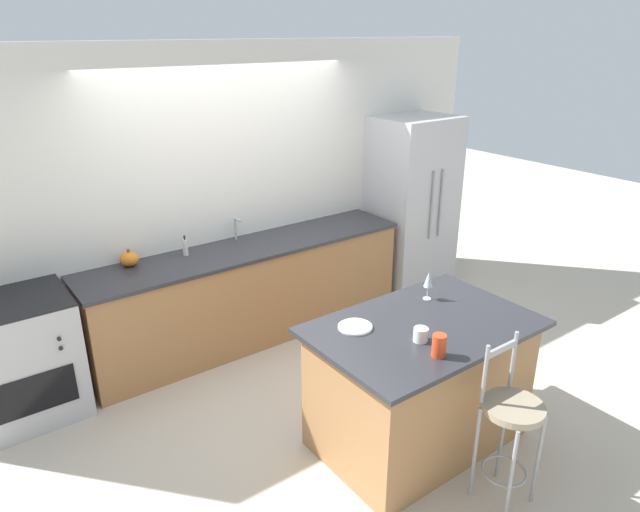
{
  "coord_description": "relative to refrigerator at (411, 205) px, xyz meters",
  "views": [
    {
      "loc": [
        -2.35,
        -3.96,
        2.79
      ],
      "look_at": [
        0.08,
        -0.63,
        1.13
      ],
      "focal_mm": 32.0,
      "sensor_mm": 36.0,
      "label": 1
    }
  ],
  "objects": [
    {
      "name": "ground_plane",
      "position": [
        -2.04,
        -0.33,
        -0.97
      ],
      "size": [
        18.0,
        18.0,
        0.0
      ],
      "primitive_type": "plane",
      "color": "beige"
    },
    {
      "name": "wall_back",
      "position": [
        -2.04,
        0.37,
        0.38
      ],
      "size": [
        6.0,
        0.07,
        2.7
      ],
      "color": "silver",
      "rests_on": "ground_plane"
    },
    {
      "name": "back_counter",
      "position": [
        -2.04,
        0.05,
        -0.5
      ],
      "size": [
        3.11,
        0.68,
        0.93
      ],
      "color": "#A87547",
      "rests_on": "ground_plane"
    },
    {
      "name": "sink_faucet",
      "position": [
        -2.04,
        0.25,
        0.1
      ],
      "size": [
        0.02,
        0.13,
        0.22
      ],
      "color": "#ADAFB5",
      "rests_on": "back_counter"
    },
    {
      "name": "kitchen_island",
      "position": [
        -1.82,
        -1.98,
        -0.5
      ],
      "size": [
        1.53,
        1.0,
        0.93
      ],
      "color": "#A87547",
      "rests_on": "ground_plane"
    },
    {
      "name": "refrigerator",
      "position": [
        0.0,
        0.0,
        0.0
      ],
      "size": [
        0.84,
        0.73,
        1.93
      ],
      "color": "#BCBCC1",
      "rests_on": "ground_plane"
    },
    {
      "name": "oven_range",
      "position": [
        -4.01,
        0.01,
        -0.49
      ],
      "size": [
        0.75,
        0.71,
        0.96
      ],
      "color": "#B7B7BC",
      "rests_on": "ground_plane"
    },
    {
      "name": "bar_stool_near",
      "position": [
        -1.8,
        -2.7,
        -0.39
      ],
      "size": [
        0.37,
        0.37,
        1.1
      ],
      "color": "#99999E",
      "rests_on": "ground_plane"
    },
    {
      "name": "dinner_plate",
      "position": [
        -2.23,
        -1.74,
        -0.02
      ],
      "size": [
        0.23,
        0.23,
        0.02
      ],
      "color": "white",
      "rests_on": "kitchen_island"
    },
    {
      "name": "wine_glass",
      "position": [
        -1.52,
        -1.71,
        0.12
      ],
      "size": [
        0.06,
        0.06,
        0.21
      ],
      "color": "white",
      "rests_on": "kitchen_island"
    },
    {
      "name": "coffee_mug",
      "position": [
        -2.0,
        -2.11,
        0.01
      ],
      "size": [
        0.13,
        0.09,
        0.09
      ],
      "color": "white",
      "rests_on": "kitchen_island"
    },
    {
      "name": "tumbler_cup",
      "position": [
        -2.04,
        -2.3,
        0.04
      ],
      "size": [
        0.09,
        0.09,
        0.14
      ],
      "color": "red",
      "rests_on": "kitchen_island"
    },
    {
      "name": "pumpkin_decoration",
      "position": [
        -3.06,
        0.22,
        0.02
      ],
      "size": [
        0.16,
        0.16,
        0.15
      ],
      "color": "orange",
      "rests_on": "back_counter"
    },
    {
      "name": "soap_bottle",
      "position": [
        -2.59,
        0.17,
        0.04
      ],
      "size": [
        0.05,
        0.05,
        0.18
      ],
      "color": "silver",
      "rests_on": "back_counter"
    }
  ]
}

